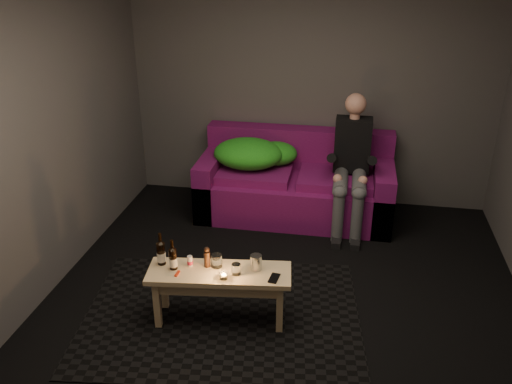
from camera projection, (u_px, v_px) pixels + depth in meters
floor at (281, 311)px, 4.44m from camera, size 4.50×4.50×0.00m
room at (293, 101)px, 4.17m from camera, size 4.50×4.50×4.50m
rug at (222, 314)px, 4.40m from camera, size 2.39×1.86×0.01m
sofa at (296, 186)px, 5.95m from camera, size 2.07×0.93×0.89m
green_blanket at (253, 154)px, 5.87m from camera, size 0.91×0.62×0.31m
person at (351, 161)px, 5.54m from camera, size 0.37×0.86×1.38m
coffee_table at (219, 280)px, 4.20m from camera, size 1.14×0.48×0.45m
beer_bottle_a at (161, 253)px, 4.22m from camera, size 0.07×0.07×0.27m
beer_bottle_b at (173, 258)px, 4.16m from camera, size 0.06×0.06×0.25m
salt_shaker at (190, 261)px, 4.21m from camera, size 0.05×0.05×0.09m
pepper_mill at (207, 259)px, 4.20m from camera, size 0.06×0.06×0.13m
tumbler_back at (217, 261)px, 4.20m from camera, size 0.11×0.11×0.10m
tealight at (224, 276)px, 4.06m from camera, size 0.06×0.06×0.05m
tumbler_front at (236, 269)px, 4.11m from camera, size 0.09×0.09×0.09m
steel_cup at (256, 262)px, 4.16m from camera, size 0.11×0.11×0.12m
smartphone at (274, 278)px, 4.07m from camera, size 0.08×0.14×0.01m
red_lighter at (177, 274)px, 4.12m from camera, size 0.03×0.08×0.01m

